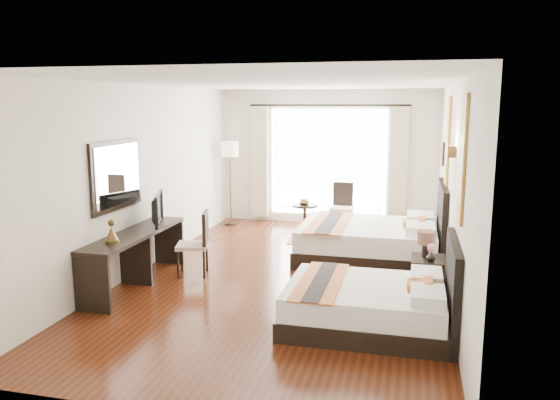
% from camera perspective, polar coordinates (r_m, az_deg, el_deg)
% --- Properties ---
extents(floor, '(4.50, 7.50, 0.01)m').
position_cam_1_polar(floor, '(8.12, 0.80, -8.04)').
color(floor, '#351709').
rests_on(floor, ground).
extents(ceiling, '(4.50, 7.50, 0.02)m').
position_cam_1_polar(ceiling, '(7.72, 0.86, 12.07)').
color(ceiling, white).
rests_on(ceiling, wall_headboard).
extents(wall_headboard, '(0.01, 7.50, 2.80)m').
position_cam_1_polar(wall_headboard, '(7.62, 17.51, 1.15)').
color(wall_headboard, silver).
rests_on(wall_headboard, floor).
extents(wall_desk, '(0.01, 7.50, 2.80)m').
position_cam_1_polar(wall_desk, '(8.58, -13.95, 2.27)').
color(wall_desk, silver).
rests_on(wall_desk, floor).
extents(wall_window, '(4.50, 0.01, 2.80)m').
position_cam_1_polar(wall_window, '(11.45, 5.04, 4.44)').
color(wall_window, silver).
rests_on(wall_window, floor).
extents(wall_entry, '(4.50, 0.01, 2.80)m').
position_cam_1_polar(wall_entry, '(4.30, -10.46, -5.24)').
color(wall_entry, silver).
rests_on(wall_entry, floor).
extents(window_glass, '(2.40, 0.02, 2.20)m').
position_cam_1_polar(window_glass, '(11.45, 5.02, 3.93)').
color(window_glass, white).
rests_on(window_glass, wall_window).
extents(sheer_curtain, '(2.30, 0.02, 2.10)m').
position_cam_1_polar(sheer_curtain, '(11.39, 4.98, 3.90)').
color(sheer_curtain, white).
rests_on(sheer_curtain, wall_window).
extents(drape_left, '(0.35, 0.14, 2.35)m').
position_cam_1_polar(drape_left, '(11.66, -2.13, 3.98)').
color(drape_left, '#B3AD8B').
rests_on(drape_left, floor).
extents(drape_right, '(0.35, 0.14, 2.35)m').
position_cam_1_polar(drape_right, '(11.23, 12.29, 3.51)').
color(drape_right, '#B3AD8B').
rests_on(drape_right, floor).
extents(art_panel_near, '(0.03, 0.50, 1.35)m').
position_cam_1_polar(art_panel_near, '(6.03, 18.54, 4.10)').
color(art_panel_near, '#954315').
rests_on(art_panel_near, wall_headboard).
extents(art_panel_far, '(0.03, 0.50, 1.35)m').
position_cam_1_polar(art_panel_far, '(8.71, 17.14, 5.88)').
color(art_panel_far, '#954315').
rests_on(art_panel_far, wall_headboard).
extents(wall_sconce, '(0.10, 0.14, 0.14)m').
position_cam_1_polar(wall_sconce, '(7.22, 17.46, 4.83)').
color(wall_sconce, '#4F391C').
rests_on(wall_sconce, wall_headboard).
extents(mirror_frame, '(0.04, 1.25, 0.95)m').
position_cam_1_polar(mirror_frame, '(7.81, -16.72, 2.51)').
color(mirror_frame, black).
rests_on(mirror_frame, wall_desk).
extents(mirror_glass, '(0.01, 1.12, 0.82)m').
position_cam_1_polar(mirror_glass, '(7.80, -16.56, 2.51)').
color(mirror_glass, white).
rests_on(mirror_glass, mirror_frame).
extents(bed_near, '(1.89, 1.47, 1.06)m').
position_cam_1_polar(bed_near, '(6.40, 9.75, -10.62)').
color(bed_near, black).
rests_on(bed_near, floor).
extents(bed_far, '(2.27, 1.77, 1.28)m').
position_cam_1_polar(bed_far, '(8.97, 9.81, -4.20)').
color(bed_far, black).
rests_on(bed_far, floor).
extents(nightstand, '(0.43, 0.54, 0.52)m').
position_cam_1_polar(nightstand, '(7.53, 15.15, -7.77)').
color(nightstand, black).
rests_on(nightstand, floor).
extents(table_lamp, '(0.23, 0.23, 0.36)m').
position_cam_1_polar(table_lamp, '(7.45, 15.02, -4.05)').
color(table_lamp, black).
rests_on(table_lamp, nightstand).
extents(vase, '(0.15, 0.15, 0.12)m').
position_cam_1_polar(vase, '(7.30, 15.50, -5.87)').
color(vase, black).
rests_on(vase, nightstand).
extents(console_desk, '(0.50, 2.20, 0.76)m').
position_cam_1_polar(console_desk, '(7.93, -14.85, -5.94)').
color(console_desk, black).
rests_on(console_desk, floor).
extents(television, '(0.38, 0.79, 0.46)m').
position_cam_1_polar(television, '(8.26, -13.10, -0.90)').
color(television, black).
rests_on(television, console_desk).
extents(bronze_figurine, '(0.22, 0.22, 0.26)m').
position_cam_1_polar(bronze_figurine, '(7.33, -17.17, -3.28)').
color(bronze_figurine, '#4F391C').
rests_on(bronze_figurine, console_desk).
extents(desk_chair, '(0.55, 0.55, 0.96)m').
position_cam_1_polar(desk_chair, '(8.23, -8.96, -5.77)').
color(desk_chair, '#BDAA92').
rests_on(desk_chair, floor).
extents(floor_lamp, '(0.35, 0.35, 1.75)m').
position_cam_1_polar(floor_lamp, '(11.32, -5.25, 4.78)').
color(floor_lamp, black).
rests_on(floor_lamp, floor).
extents(side_table, '(0.50, 0.50, 0.57)m').
position_cam_1_polar(side_table, '(10.69, 2.60, -1.99)').
color(side_table, black).
rests_on(side_table, floor).
extents(fruit_bowl, '(0.24, 0.24, 0.06)m').
position_cam_1_polar(fruit_bowl, '(10.59, 2.53, -0.35)').
color(fruit_bowl, '#442C18').
rests_on(fruit_bowl, side_table).
extents(window_chair, '(0.44, 0.44, 0.94)m').
position_cam_1_polar(window_chair, '(11.08, 6.46, -1.61)').
color(window_chair, '#BDAA92').
rests_on(window_chair, floor).
extents(jute_rug, '(1.39, 0.99, 0.01)m').
position_cam_1_polar(jute_rug, '(10.25, 4.78, -4.15)').
color(jute_rug, tan).
rests_on(jute_rug, floor).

